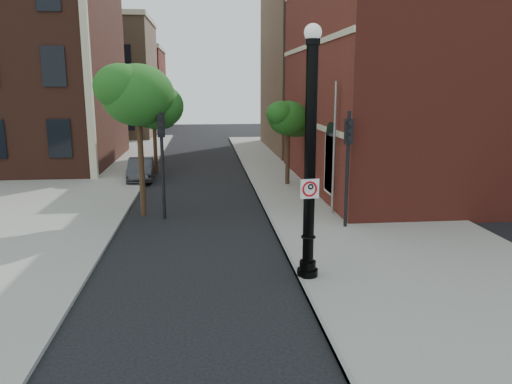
{
  "coord_description": "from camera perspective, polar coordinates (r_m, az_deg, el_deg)",
  "views": [
    {
      "loc": [
        -0.57,
        -12.5,
        5.48
      ],
      "look_at": [
        0.93,
        2.0,
        2.35
      ],
      "focal_mm": 35.0,
      "sensor_mm": 36.0,
      "label": 1
    }
  ],
  "objects": [
    {
      "name": "lamppost",
      "position": [
        13.78,
        6.17,
        2.76
      ],
      "size": [
        0.6,
        0.6,
        7.05
      ],
      "color": "black",
      "rests_on": "ground"
    },
    {
      "name": "brick_wall_building",
      "position": [
        31.26,
        26.74,
        12.28
      ],
      "size": [
        22.3,
        16.3,
        12.5
      ],
      "color": "maroon",
      "rests_on": "ground"
    },
    {
      "name": "no_parking_sign",
      "position": [
        13.7,
        6.17,
        0.38
      ],
      "size": [
        0.54,
        0.12,
        0.54
      ],
      "rotation": [
        0.0,
        0.0,
        0.16
      ],
      "color": "white",
      "rests_on": "ground"
    },
    {
      "name": "parked_car",
      "position": [
        29.98,
        -13.04,
        2.53
      ],
      "size": [
        1.59,
        4.01,
        1.3
      ],
      "primitive_type": "imported",
      "rotation": [
        0.0,
        0.0,
        0.06
      ],
      "color": "#2C2C31",
      "rests_on": "ground"
    },
    {
      "name": "sidewalk_left",
      "position": [
        32.1,
        -21.06,
        1.57
      ],
      "size": [
        10.0,
        50.0,
        0.12
      ],
      "primitive_type": "cube",
      "color": "gray",
      "rests_on": "ground"
    },
    {
      "name": "bg_building_red",
      "position": [
        71.42,
        -15.44,
        11.3
      ],
      "size": [
        12.0,
        12.0,
        10.0
      ],
      "primitive_type": "cube",
      "color": "maroon",
      "rests_on": "ground"
    },
    {
      "name": "sidewalk_right",
      "position": [
        24.06,
        10.09,
        -1.1
      ],
      "size": [
        8.0,
        60.0,
        0.12
      ],
      "primitive_type": "cube",
      "color": "gray",
      "rests_on": "ground"
    },
    {
      "name": "bg_building_tan_a",
      "position": [
        57.65,
        -17.77,
        12.06
      ],
      "size": [
        12.0,
        12.0,
        12.0
      ],
      "primitive_type": "cube",
      "color": "#88664A",
      "rests_on": "ground"
    },
    {
      "name": "street_tree_b",
      "position": [
        32.08,
        -11.54,
        8.87
      ],
      "size": [
        2.68,
        2.42,
        4.82
      ],
      "color": "#312113",
      "rests_on": "ground"
    },
    {
      "name": "street_tree_c",
      "position": [
        27.34,
        3.75,
        8.31
      ],
      "size": [
        2.59,
        2.34,
        4.67
      ],
      "color": "#312113",
      "rests_on": "ground"
    },
    {
      "name": "utility_pole",
      "position": [
        21.08,
        8.92,
        4.73
      ],
      "size": [
        0.11,
        0.11,
        5.65
      ],
      "primitive_type": "cylinder",
      "color": "#999999",
      "rests_on": "ground"
    },
    {
      "name": "bg_building_tan_b",
      "position": [
        45.64,
        15.82,
        13.57
      ],
      "size": [
        22.0,
        14.0,
        14.0
      ],
      "primitive_type": "cube",
      "color": "#88664A",
      "rests_on": "ground"
    },
    {
      "name": "ground",
      "position": [
        13.66,
        -3.09,
        -11.56
      ],
      "size": [
        120.0,
        120.0,
        0.0
      ],
      "primitive_type": "plane",
      "color": "black",
      "rests_on": "ground"
    },
    {
      "name": "traffic_signal_left",
      "position": [
        20.69,
        -10.73,
        5.47
      ],
      "size": [
        0.3,
        0.39,
        4.69
      ],
      "rotation": [
        0.0,
        0.0,
        0.04
      ],
      "color": "black",
      "rests_on": "ground"
    },
    {
      "name": "traffic_signal_right",
      "position": [
        19.1,
        10.48,
        4.64
      ],
      "size": [
        0.29,
        0.37,
        4.54
      ],
      "rotation": [
        0.0,
        0.0,
        -0.01
      ],
      "color": "black",
      "rests_on": "ground"
    },
    {
      "name": "curb_edge",
      "position": [
        23.29,
        0.7,
        -1.32
      ],
      "size": [
        0.1,
        60.0,
        0.14
      ],
      "primitive_type": "cube",
      "color": "gray",
      "rests_on": "ground"
    },
    {
      "name": "street_tree_a",
      "position": [
        21.41,
        -13.21,
        10.56
      ],
      "size": [
        3.52,
        3.18,
        6.35
      ],
      "color": "#312113",
      "rests_on": "ground"
    }
  ]
}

